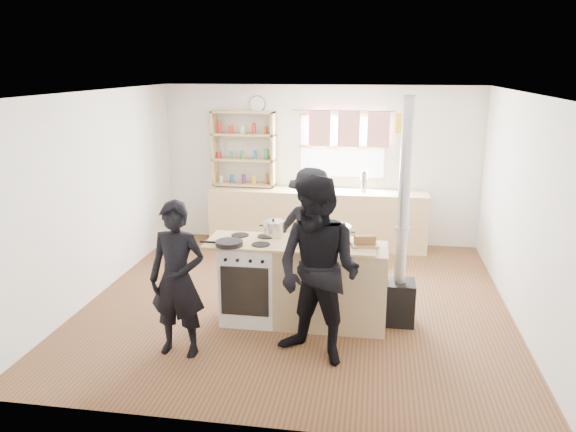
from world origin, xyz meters
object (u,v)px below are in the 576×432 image
object	(u,v)px
thermos	(364,182)
bread_board	(365,241)
stockpot_counter	(338,234)
person_far	(311,231)
skillet_greens	(229,243)
person_near_left	(177,279)
flue_heater	(400,267)
stockpot_stove	(273,228)
person_near_right	(318,272)
cooking_island	(303,283)
roast_tray	(306,241)

from	to	relation	value
thermos	bread_board	bearing A→B (deg)	-88.18
stockpot_counter	person_far	size ratio (longest dim) A/B	0.18
thermos	skillet_greens	bearing A→B (deg)	-114.14
person_near_left	skillet_greens	bearing A→B (deg)	66.13
person_near_left	person_far	xyz separation A→B (m)	(1.09, 1.81, 0.01)
stockpot_counter	flue_heater	world-z (taller)	flue_heater
stockpot_stove	person_far	size ratio (longest dim) A/B	0.15
thermos	person_near_right	world-z (taller)	person_near_right
thermos	stockpot_stove	bearing A→B (deg)	-110.14
stockpot_counter	person_far	bearing A→B (deg)	114.49
person_near_left	bread_board	bearing A→B (deg)	30.00
flue_heater	person_near_left	xyz separation A→B (m)	(-2.17, -1.03, 0.13)
stockpot_stove	person_near_left	bearing A→B (deg)	-124.39
cooking_island	stockpot_stove	bearing A→B (deg)	150.70
stockpot_counter	bread_board	bearing A→B (deg)	-14.12
skillet_greens	stockpot_counter	xyz separation A→B (m)	(1.14, 0.28, 0.07)
stockpot_stove	person_near_left	world-z (taller)	person_near_left
person_near_right	person_far	distance (m)	1.75
thermos	stockpot_stove	distance (m)	2.73
person_near_left	person_near_right	xyz separation A→B (m)	(1.36, 0.09, 0.13)
cooking_island	bread_board	distance (m)	0.83
thermos	skillet_greens	distance (m)	3.28
roast_tray	flue_heater	bearing A→B (deg)	12.36
cooking_island	stockpot_stove	xyz separation A→B (m)	(-0.37, 0.21, 0.55)
skillet_greens	stockpot_stove	distance (m)	0.59
flue_heater	cooking_island	bearing A→B (deg)	-171.92
person_near_right	person_far	size ratio (longest dim) A/B	1.15
person_near_left	person_near_right	distance (m)	1.37
cooking_island	stockpot_counter	xyz separation A→B (m)	(0.37, 0.06, 0.56)
thermos	stockpot_stove	world-z (taller)	thermos
skillet_greens	bread_board	size ratio (longest dim) A/B	0.97
stockpot_counter	person_near_left	world-z (taller)	person_near_left
thermos	cooking_island	size ratio (longest dim) A/B	0.16
cooking_island	stockpot_counter	size ratio (longest dim) A/B	6.87
stockpot_counter	person_near_right	xyz separation A→B (m)	(-0.12, -0.86, -0.12)
flue_heater	stockpot_counter	bearing A→B (deg)	-172.91
person_near_left	person_far	world-z (taller)	person_far
roast_tray	person_near_right	bearing A→B (deg)	-73.43
person_far	stockpot_counter	bearing A→B (deg)	133.66
thermos	skillet_greens	size ratio (longest dim) A/B	1.01
roast_tray	skillet_greens	bearing A→B (deg)	-169.71
thermos	cooking_island	distance (m)	2.89
stockpot_counter	person_near_left	size ratio (longest dim) A/B	0.18
stockpot_counter	person_near_right	size ratio (longest dim) A/B	0.16
stockpot_stove	person_near_left	size ratio (longest dim) A/B	0.16
flue_heater	person_near_right	world-z (taller)	flue_heater
cooking_island	person_far	distance (m)	0.99
roast_tray	stockpot_stove	bearing A→B (deg)	144.86
skillet_greens	bread_board	xyz separation A→B (m)	(1.43, 0.21, 0.02)
roast_tray	stockpot_counter	world-z (taller)	stockpot_counter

